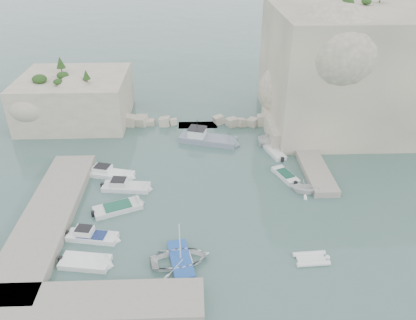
{
  "coord_description": "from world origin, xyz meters",
  "views": [
    {
      "loc": [
        -1.49,
        -35.14,
        27.02
      ],
      "look_at": [
        0.0,
        6.0,
        3.0
      ],
      "focal_mm": 35.0,
      "sensor_mm": 36.0,
      "label": 1
    }
  ],
  "objects_px": {
    "motorboat_c": "(118,210)",
    "work_boat": "(208,142)",
    "motorboat_b": "(126,189)",
    "tender_east_d": "(273,144)",
    "motorboat_d": "(93,239)",
    "tender_east_b": "(285,177)",
    "tender_east_c": "(274,154)",
    "motorboat_e": "(86,264)",
    "tender_east_a": "(304,193)",
    "rowboat": "(181,262)",
    "inflatable_dinghy": "(311,260)",
    "motorboat_a": "(110,176)"
  },
  "relations": [
    {
      "from": "motorboat_c",
      "to": "work_boat",
      "type": "xyz_separation_m",
      "value": [
        10.43,
        15.45,
        0.0
      ]
    },
    {
      "from": "motorboat_b",
      "to": "tender_east_d",
      "type": "relative_size",
      "value": 1.24
    },
    {
      "from": "motorboat_d",
      "to": "work_boat",
      "type": "xyz_separation_m",
      "value": [
        12.21,
        20.13,
        0.0
      ]
    },
    {
      "from": "tender_east_b",
      "to": "tender_east_c",
      "type": "height_order",
      "value": "same"
    },
    {
      "from": "motorboat_e",
      "to": "tender_east_d",
      "type": "height_order",
      "value": "tender_east_d"
    },
    {
      "from": "tender_east_a",
      "to": "tender_east_b",
      "type": "distance_m",
      "value": 3.69
    },
    {
      "from": "tender_east_c",
      "to": "motorboat_d",
      "type": "bearing_deg",
      "value": 110.84
    },
    {
      "from": "tender_east_c",
      "to": "work_boat",
      "type": "relative_size",
      "value": 0.52
    },
    {
      "from": "tender_east_d",
      "to": "tender_east_b",
      "type": "bearing_deg",
      "value": 162.05
    },
    {
      "from": "tender_east_a",
      "to": "work_boat",
      "type": "height_order",
      "value": "work_boat"
    },
    {
      "from": "motorboat_d",
      "to": "work_boat",
      "type": "distance_m",
      "value": 23.54
    },
    {
      "from": "tender_east_a",
      "to": "motorboat_b",
      "type": "bearing_deg",
      "value": 99.06
    },
    {
      "from": "tender_east_d",
      "to": "motorboat_d",
      "type": "bearing_deg",
      "value": 113.94
    },
    {
      "from": "motorboat_b",
      "to": "rowboat",
      "type": "distance_m",
      "value": 13.94
    },
    {
      "from": "tender_east_b",
      "to": "work_boat",
      "type": "xyz_separation_m",
      "value": [
        -9.16,
        9.55,
        0.0
      ]
    },
    {
      "from": "motorboat_e",
      "to": "rowboat",
      "type": "distance_m",
      "value": 8.72
    },
    {
      "from": "inflatable_dinghy",
      "to": "work_boat",
      "type": "relative_size",
      "value": 0.38
    },
    {
      "from": "rowboat",
      "to": "tender_east_c",
      "type": "distance_m",
      "value": 23.45
    },
    {
      "from": "rowboat",
      "to": "work_boat",
      "type": "height_order",
      "value": "work_boat"
    },
    {
      "from": "motorboat_c",
      "to": "inflatable_dinghy",
      "type": "bearing_deg",
      "value": -45.98
    },
    {
      "from": "motorboat_b",
      "to": "motorboat_a",
      "type": "bearing_deg",
      "value": 135.57
    },
    {
      "from": "motorboat_b",
      "to": "inflatable_dinghy",
      "type": "height_order",
      "value": "motorboat_b"
    },
    {
      "from": "motorboat_b",
      "to": "work_boat",
      "type": "bearing_deg",
      "value": 55.03
    },
    {
      "from": "motorboat_a",
      "to": "tender_east_b",
      "type": "distance_m",
      "value": 21.7
    },
    {
      "from": "motorboat_e",
      "to": "tender_east_b",
      "type": "height_order",
      "value": "same"
    },
    {
      "from": "inflatable_dinghy",
      "to": "tender_east_b",
      "type": "xyz_separation_m",
      "value": [
        0.46,
        14.28,
        0.0
      ]
    },
    {
      "from": "motorboat_c",
      "to": "inflatable_dinghy",
      "type": "relative_size",
      "value": 1.67
    },
    {
      "from": "rowboat",
      "to": "tender_east_b",
      "type": "bearing_deg",
      "value": -53.13
    },
    {
      "from": "inflatable_dinghy",
      "to": "motorboat_b",
      "type": "bearing_deg",
      "value": 143.35
    },
    {
      "from": "tender_east_a",
      "to": "tender_east_b",
      "type": "relative_size",
      "value": 0.76
    },
    {
      "from": "motorboat_d",
      "to": "tender_east_d",
      "type": "distance_m",
      "value": 28.75
    },
    {
      "from": "motorboat_c",
      "to": "motorboat_d",
      "type": "height_order",
      "value": "motorboat_d"
    },
    {
      "from": "motorboat_e",
      "to": "inflatable_dinghy",
      "type": "xyz_separation_m",
      "value": [
        20.82,
        -0.22,
        0.0
      ]
    },
    {
      "from": "motorboat_a",
      "to": "motorboat_c",
      "type": "xyz_separation_m",
      "value": [
        2.08,
        -7.02,
        0.0
      ]
    },
    {
      "from": "rowboat",
      "to": "inflatable_dinghy",
      "type": "distance_m",
      "value": 12.1
    },
    {
      "from": "inflatable_dinghy",
      "to": "tender_east_d",
      "type": "bearing_deg",
      "value": 85.7
    },
    {
      "from": "rowboat",
      "to": "work_boat",
      "type": "bearing_deg",
      "value": -19.64
    },
    {
      "from": "motorboat_c",
      "to": "tender_east_c",
      "type": "distance_m",
      "value": 22.61
    },
    {
      "from": "tender_east_c",
      "to": "work_boat",
      "type": "bearing_deg",
      "value": 50.36
    },
    {
      "from": "motorboat_a",
      "to": "inflatable_dinghy",
      "type": "bearing_deg",
      "value": -21.03
    },
    {
      "from": "motorboat_a",
      "to": "motorboat_d",
      "type": "xyz_separation_m",
      "value": [
        0.3,
        -11.7,
        0.0
      ]
    },
    {
      "from": "motorboat_a",
      "to": "motorboat_e",
      "type": "distance_m",
      "value": 15.18
    },
    {
      "from": "motorboat_d",
      "to": "motorboat_c",
      "type": "bearing_deg",
      "value": 79.18
    },
    {
      "from": "motorboat_a",
      "to": "tender_east_a",
      "type": "xyz_separation_m",
      "value": [
        23.15,
        -4.5,
        0.0
      ]
    },
    {
      "from": "motorboat_d",
      "to": "inflatable_dinghy",
      "type": "distance_m",
      "value": 21.23
    },
    {
      "from": "motorboat_a",
      "to": "work_boat",
      "type": "xyz_separation_m",
      "value": [
        12.51,
        8.43,
        0.0
      ]
    },
    {
      "from": "tender_east_c",
      "to": "tender_east_b",
      "type": "bearing_deg",
      "value": 165.63
    },
    {
      "from": "tender_east_c",
      "to": "inflatable_dinghy",
      "type": "bearing_deg",
      "value": 162.39
    },
    {
      "from": "motorboat_d",
      "to": "rowboat",
      "type": "bearing_deg",
      "value": -11.86
    },
    {
      "from": "motorboat_b",
      "to": "tender_east_c",
      "type": "relative_size",
      "value": 1.31
    }
  ]
}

